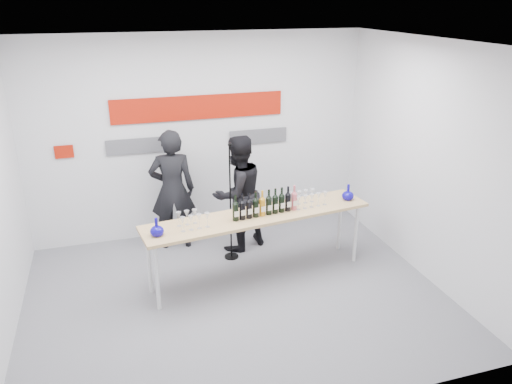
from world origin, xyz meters
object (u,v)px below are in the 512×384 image
(tasting_table, at_px, (258,219))
(mic_stand, at_px, (231,224))
(presenter_left, at_px, (172,190))
(presenter_right, at_px, (238,193))

(tasting_table, bearing_deg, mic_stand, 102.32)
(tasting_table, height_order, presenter_left, presenter_left)
(tasting_table, bearing_deg, presenter_left, 119.92)
(presenter_left, bearing_deg, presenter_right, 166.83)
(presenter_left, relative_size, presenter_right, 1.05)
(presenter_left, height_order, presenter_right, presenter_left)
(tasting_table, relative_size, presenter_right, 1.79)
(tasting_table, distance_m, presenter_left, 1.49)
(tasting_table, height_order, presenter_right, presenter_right)
(presenter_right, distance_m, mic_stand, 0.47)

